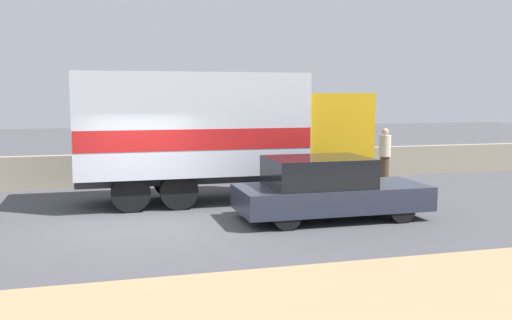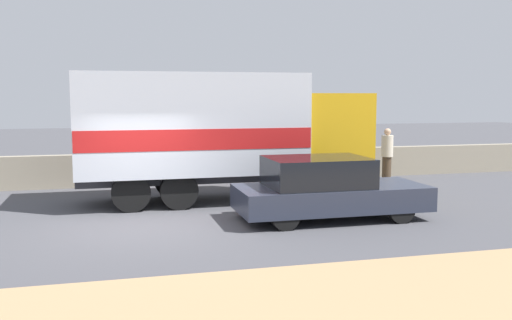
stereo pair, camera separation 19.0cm
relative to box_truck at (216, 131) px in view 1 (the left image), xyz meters
The scene contains 5 objects.
ground_plane 3.99m from the box_truck, 127.28° to the right, with size 80.00×80.00×0.00m, color #47474C.
stone_wall_backdrop 4.19m from the box_truck, 122.36° to the left, with size 60.00×0.35×1.04m.
box_truck is the anchor object (origin of this frame).
car_hatchback 3.82m from the box_truck, 55.91° to the right, with size 4.46×1.86×1.47m.
pedestrian 6.52m from the box_truck, 17.28° to the left, with size 0.39×0.39×1.80m.
Camera 1 is at (-0.96, -12.50, 2.91)m, focal length 40.00 mm.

